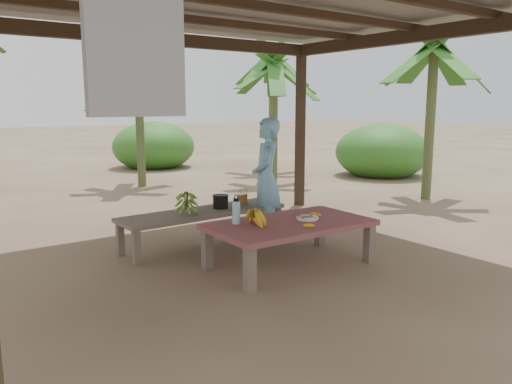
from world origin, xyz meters
TOP-DOWN VIEW (x-y plane):
  - ground at (0.00, 0.00)m, footprint 80.00×80.00m
  - pavilion at (-0.01, -0.01)m, footprint 6.60×5.60m
  - work_table at (0.46, -0.28)m, footprint 1.82×1.04m
  - bench at (0.10, 1.01)m, footprint 2.22×0.67m
  - ripe_banana_bunch at (0.02, -0.16)m, footprint 0.34×0.30m
  - plate at (0.69, -0.30)m, footprint 0.26×0.26m
  - loose_banana_front at (0.46, -0.59)m, footprint 0.16×0.07m
  - loose_banana_side at (0.89, -0.23)m, footprint 0.11×0.14m
  - water_flask at (-0.07, 0.01)m, footprint 0.09×0.09m
  - green_banana_stalk at (-0.15, 1.00)m, footprint 0.26×0.26m
  - cooking_pot at (0.35, 1.02)m, footprint 0.20×0.20m
  - skewer_rack at (0.67, 0.98)m, footprint 0.18×0.09m
  - woman at (0.97, 0.85)m, footprint 0.65×0.70m
  - banana_plant_ne at (4.08, 4.72)m, footprint 1.80×1.80m
  - banana_plant_n at (1.32, 5.91)m, footprint 1.80×1.80m
  - banana_plant_e at (5.16, 1.33)m, footprint 1.80×1.80m
  - banana_plant_far at (5.35, 6.45)m, footprint 1.80×1.80m

SIDE VIEW (x-z plane):
  - ground at x=0.00m, z-range 0.00..0.00m
  - bench at x=0.10m, z-range 0.17..0.62m
  - work_table at x=0.46m, z-range 0.18..0.68m
  - plate at x=0.69m, z-range 0.50..0.54m
  - loose_banana_front at x=0.46m, z-range 0.50..0.54m
  - loose_banana_side at x=0.89m, z-range 0.50..0.54m
  - cooking_pot at x=0.35m, z-range 0.45..0.62m
  - skewer_rack at x=0.67m, z-range 0.45..0.69m
  - green_banana_stalk at x=-0.15m, z-range 0.45..0.74m
  - ripe_banana_bunch at x=0.02m, z-range 0.50..0.69m
  - water_flask at x=-0.07m, z-range 0.47..0.80m
  - woman at x=0.97m, z-range 0.00..1.62m
  - banana_plant_n at x=1.32m, z-range 0.85..3.51m
  - banana_plant_ne at x=4.08m, z-range 0.98..3.90m
  - banana_plant_e at x=5.16m, z-range 1.06..4.17m
  - pavilion at x=-0.01m, z-range 1.30..4.25m
  - banana_plant_far at x=5.35m, z-range 1.18..4.52m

